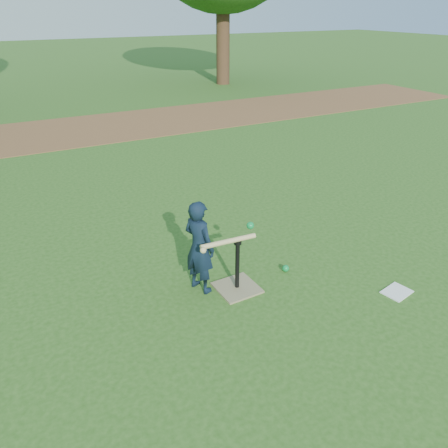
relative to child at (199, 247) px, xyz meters
name	(u,v)px	position (x,y,z in m)	size (l,w,h in m)	color
ground	(211,292)	(0.07, -0.11, -0.51)	(80.00, 80.00, 0.00)	#285116
dirt_strip	(73,131)	(0.07, 7.39, -0.51)	(24.00, 3.00, 0.01)	brown
child	(199,247)	(0.00, 0.00, 0.00)	(0.38, 0.25, 1.03)	black
wiffle_ball_ground	(286,268)	(1.01, -0.16, -0.47)	(0.08, 0.08, 0.08)	#0C883B
clipboard	(397,292)	(1.82, -1.06, -0.51)	(0.30, 0.23, 0.01)	white
batting_tee	(237,280)	(0.35, -0.19, -0.40)	(0.44, 0.44, 0.61)	#8C7D59
swing_action	(231,239)	(0.26, -0.19, 0.12)	(0.70, 0.23, 0.12)	tan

